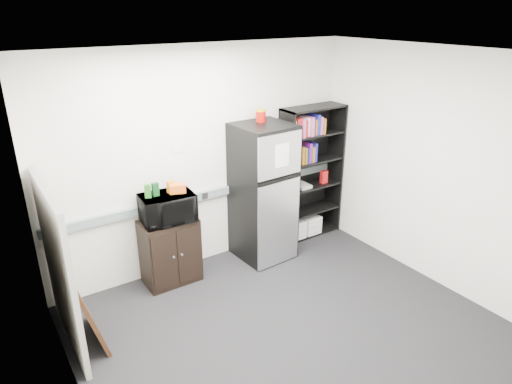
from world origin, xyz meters
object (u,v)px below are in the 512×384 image
cubicle_partition (59,269)px  cabinet (170,251)px  refrigerator (263,193)px  microwave (167,208)px  bookshelf (309,170)px

cubicle_partition → cabinet: bearing=18.4°
cabinet → refrigerator: bearing=-3.6°
cubicle_partition → microwave: bearing=17.7°
microwave → cabinet: bearing=94.5°
cabinet → microwave: size_ratio=1.36×
cubicle_partition → bookshelf: bearing=8.1°
bookshelf → microwave: bookshelf is taller
bookshelf → microwave: bearing=-177.8°
microwave → refrigerator: 1.27m
cabinet → refrigerator: size_ratio=0.45×
bookshelf → cubicle_partition: bearing=-171.9°
cubicle_partition → microwave: cubicle_partition is taller
bookshelf → refrigerator: bearing=-170.5°
cubicle_partition → microwave: (1.27, 0.40, 0.15)m
bookshelf → cabinet: bearing=-178.2°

